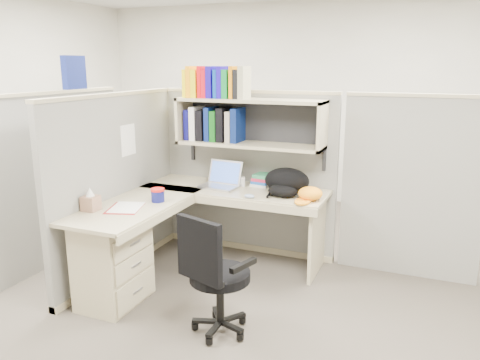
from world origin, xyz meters
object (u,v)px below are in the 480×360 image
at_px(backpack, 285,182).
at_px(task_chair, 216,293).
at_px(snack_canister, 158,195).
at_px(laptop, 219,175).
at_px(desk, 149,242).

xyz_separation_m(backpack, task_chair, (-0.12, -1.19, -0.53)).
bearing_deg(snack_canister, laptop, 65.51).
bearing_deg(backpack, snack_canister, -138.79).
bearing_deg(desk, snack_canister, 96.78).
height_order(backpack, task_chair, backpack).
bearing_deg(snack_canister, desk, -83.22).
distance_m(laptop, snack_canister, 0.69).
distance_m(snack_canister, task_chair, 1.11).
xyz_separation_m(backpack, snack_canister, (-0.94, -0.60, -0.06)).
bearing_deg(task_chair, laptop, 113.76).
xyz_separation_m(desk, snack_canister, (-0.02, 0.21, 0.35)).
bearing_deg(desk, backpack, 41.68).
relative_size(backpack, task_chair, 0.45).
relative_size(desk, snack_canister, 14.93).
bearing_deg(task_chair, snack_canister, 144.45).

